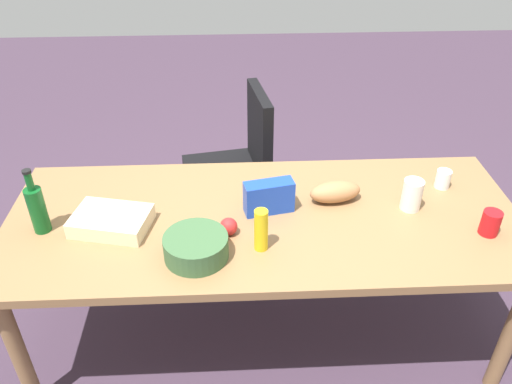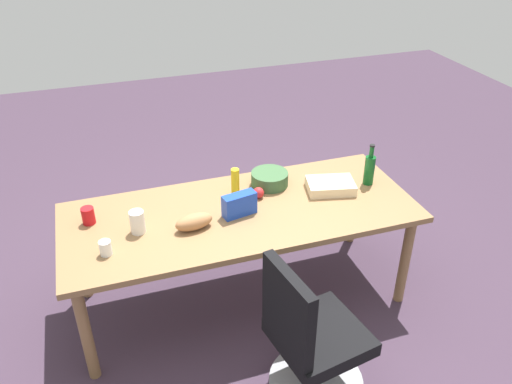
{
  "view_description": "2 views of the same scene",
  "coord_description": "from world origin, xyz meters",
  "px_view_note": "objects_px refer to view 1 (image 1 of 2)",
  "views": [
    {
      "loc": [
        -0.13,
        -1.84,
        2.14
      ],
      "look_at": [
        -0.04,
        0.05,
        0.85
      ],
      "focal_mm": 36.32,
      "sensor_mm": 36.0,
      "label": 1
    },
    {
      "loc": [
        0.81,
        2.73,
        2.61
      ],
      "look_at": [
        -0.13,
        -0.06,
        0.83
      ],
      "focal_mm": 36.64,
      "sensor_mm": 36.0,
      "label": 2
    }
  ],
  "objects_px": {
    "red_solo_cup": "(490,223)",
    "bread_loaf": "(335,192)",
    "mayo_jar": "(412,195)",
    "wine_bottle": "(37,208)",
    "chip_bag_blue": "(269,197)",
    "conference_table": "(264,229)",
    "salad_bowl": "(196,247)",
    "office_chair": "(234,182)",
    "apple_red": "(229,226)",
    "paper_cup": "(443,179)",
    "mustard_bottle": "(261,230)",
    "sheet_cake": "(111,221)"
  },
  "relations": [
    {
      "from": "mustard_bottle",
      "to": "mayo_jar",
      "type": "bearing_deg",
      "value": 19.56
    },
    {
      "from": "apple_red",
      "to": "office_chair",
      "type": "bearing_deg",
      "value": 88.52
    },
    {
      "from": "wine_bottle",
      "to": "salad_bowl",
      "type": "xyz_separation_m",
      "value": [
        0.67,
        -0.2,
        -0.07
      ]
    },
    {
      "from": "sheet_cake",
      "to": "bread_loaf",
      "type": "relative_size",
      "value": 1.33
    },
    {
      "from": "mayo_jar",
      "to": "bread_loaf",
      "type": "xyz_separation_m",
      "value": [
        -0.33,
        0.07,
        -0.02
      ]
    },
    {
      "from": "paper_cup",
      "to": "apple_red",
      "type": "xyz_separation_m",
      "value": [
        -1.03,
        -0.31,
        -0.01
      ]
    },
    {
      "from": "bread_loaf",
      "to": "apple_red",
      "type": "xyz_separation_m",
      "value": [
        -0.49,
        -0.22,
        -0.01
      ]
    },
    {
      "from": "office_chair",
      "to": "mustard_bottle",
      "type": "relative_size",
      "value": 5.02
    },
    {
      "from": "mayo_jar",
      "to": "apple_red",
      "type": "relative_size",
      "value": 1.93
    },
    {
      "from": "mustard_bottle",
      "to": "sheet_cake",
      "type": "bearing_deg",
      "value": 165.22
    },
    {
      "from": "chip_bag_blue",
      "to": "salad_bowl",
      "type": "bearing_deg",
      "value": -136.56
    },
    {
      "from": "mayo_jar",
      "to": "wine_bottle",
      "type": "height_order",
      "value": "wine_bottle"
    },
    {
      "from": "mustard_bottle",
      "to": "red_solo_cup",
      "type": "distance_m",
      "value": 0.97
    },
    {
      "from": "red_solo_cup",
      "to": "wine_bottle",
      "type": "height_order",
      "value": "wine_bottle"
    },
    {
      "from": "red_solo_cup",
      "to": "bread_loaf",
      "type": "distance_m",
      "value": 0.67
    },
    {
      "from": "chip_bag_blue",
      "to": "conference_table",
      "type": "bearing_deg",
      "value": -116.81
    },
    {
      "from": "office_chair",
      "to": "bread_loaf",
      "type": "relative_size",
      "value": 3.94
    },
    {
      "from": "conference_table",
      "to": "paper_cup",
      "type": "xyz_separation_m",
      "value": [
        0.87,
        0.2,
        0.12
      ]
    },
    {
      "from": "sheet_cake",
      "to": "chip_bag_blue",
      "type": "distance_m",
      "value": 0.69
    },
    {
      "from": "mayo_jar",
      "to": "red_solo_cup",
      "type": "distance_m",
      "value": 0.34
    },
    {
      "from": "conference_table",
      "to": "salad_bowl",
      "type": "xyz_separation_m",
      "value": [
        -0.29,
        -0.25,
        0.12
      ]
    },
    {
      "from": "wine_bottle",
      "to": "salad_bowl",
      "type": "height_order",
      "value": "wine_bottle"
    },
    {
      "from": "mustard_bottle",
      "to": "bread_loaf",
      "type": "bearing_deg",
      "value": 41.6
    },
    {
      "from": "chip_bag_blue",
      "to": "red_solo_cup",
      "type": "distance_m",
      "value": 0.95
    },
    {
      "from": "mayo_jar",
      "to": "apple_red",
      "type": "bearing_deg",
      "value": -170.01
    },
    {
      "from": "conference_table",
      "to": "paper_cup",
      "type": "bearing_deg",
      "value": 12.66
    },
    {
      "from": "sheet_cake",
      "to": "salad_bowl",
      "type": "relative_size",
      "value": 1.23
    },
    {
      "from": "office_chair",
      "to": "salad_bowl",
      "type": "height_order",
      "value": "office_chair"
    },
    {
      "from": "mustard_bottle",
      "to": "salad_bowl",
      "type": "bearing_deg",
      "value": -171.92
    },
    {
      "from": "wine_bottle",
      "to": "paper_cup",
      "type": "bearing_deg",
      "value": 7.66
    },
    {
      "from": "wine_bottle",
      "to": "salad_bowl",
      "type": "bearing_deg",
      "value": -16.81
    },
    {
      "from": "salad_bowl",
      "to": "red_solo_cup",
      "type": "bearing_deg",
      "value": 4.08
    },
    {
      "from": "conference_table",
      "to": "chip_bag_blue",
      "type": "distance_m",
      "value": 0.15
    },
    {
      "from": "apple_red",
      "to": "wine_bottle",
      "type": "bearing_deg",
      "value": 175.42
    },
    {
      "from": "conference_table",
      "to": "salad_bowl",
      "type": "height_order",
      "value": "salad_bowl"
    },
    {
      "from": "mustard_bottle",
      "to": "paper_cup",
      "type": "xyz_separation_m",
      "value": [
        0.9,
        0.41,
        -0.05
      ]
    },
    {
      "from": "conference_table",
      "to": "mayo_jar",
      "type": "relative_size",
      "value": 15.7
    },
    {
      "from": "office_chair",
      "to": "bread_loaf",
      "type": "bearing_deg",
      "value": -59.11
    },
    {
      "from": "mustard_bottle",
      "to": "apple_red",
      "type": "distance_m",
      "value": 0.18
    },
    {
      "from": "red_solo_cup",
      "to": "salad_bowl",
      "type": "relative_size",
      "value": 0.42
    },
    {
      "from": "red_solo_cup",
      "to": "mustard_bottle",
      "type": "bearing_deg",
      "value": -177.01
    },
    {
      "from": "conference_table",
      "to": "apple_red",
      "type": "distance_m",
      "value": 0.23
    },
    {
      "from": "office_chair",
      "to": "chip_bag_blue",
      "type": "bearing_deg",
      "value": -79.53
    },
    {
      "from": "office_chair",
      "to": "mayo_jar",
      "type": "distance_m",
      "value": 1.26
    },
    {
      "from": "office_chair",
      "to": "apple_red",
      "type": "distance_m",
      "value": 1.09
    },
    {
      "from": "conference_table",
      "to": "apple_red",
      "type": "xyz_separation_m",
      "value": [
        -0.16,
        -0.11,
        0.11
      ]
    },
    {
      "from": "office_chair",
      "to": "salad_bowl",
      "type": "distance_m",
      "value": 1.23
    },
    {
      "from": "conference_table",
      "to": "sheet_cake",
      "type": "height_order",
      "value": "sheet_cake"
    },
    {
      "from": "conference_table",
      "to": "salad_bowl",
      "type": "distance_m",
      "value": 0.4
    },
    {
      "from": "mayo_jar",
      "to": "salad_bowl",
      "type": "distance_m",
      "value": 1.0
    }
  ]
}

